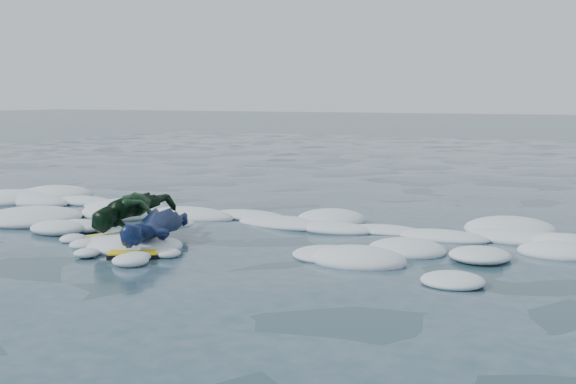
% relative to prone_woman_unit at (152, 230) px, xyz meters
% --- Properties ---
extents(ground, '(120.00, 120.00, 0.00)m').
position_rel_prone_woman_unit_xyz_m(ground, '(0.27, 0.41, -0.19)').
color(ground, '#172C37').
rests_on(ground, ground).
extents(foam_band, '(12.00, 3.10, 0.30)m').
position_rel_prone_woman_unit_xyz_m(foam_band, '(0.27, 1.45, -0.19)').
color(foam_band, white).
rests_on(foam_band, ground).
extents(prone_woman_unit, '(0.93, 1.56, 0.37)m').
position_rel_prone_woman_unit_xyz_m(prone_woman_unit, '(0.00, 0.00, 0.00)').
color(prone_woman_unit, black).
rests_on(prone_woman_unit, ground).
extents(prone_child_unit, '(0.77, 1.37, 0.51)m').
position_rel_prone_woman_unit_xyz_m(prone_child_unit, '(-0.53, 0.35, 0.07)').
color(prone_child_unit, black).
rests_on(prone_child_unit, ground).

